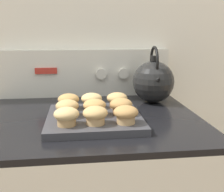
# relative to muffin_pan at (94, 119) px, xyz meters

# --- Properties ---
(wall_back) EXTENTS (8.00, 0.05, 2.40)m
(wall_back) POSITION_rel_muffin_pan_xyz_m (-0.02, 0.42, 0.27)
(wall_back) COLOR silver
(wall_back) RESTS_ON ground_plane
(control_panel) EXTENTS (0.71, 0.07, 0.20)m
(control_panel) POSITION_rel_muffin_pan_xyz_m (-0.01, 0.37, 0.09)
(control_panel) COLOR silver
(control_panel) RESTS_ON stove_range
(muffin_pan) EXTENTS (0.29, 0.29, 0.02)m
(muffin_pan) POSITION_rel_muffin_pan_xyz_m (0.00, 0.00, 0.00)
(muffin_pan) COLOR #38383D
(muffin_pan) RESTS_ON stove_range
(muffin_r0_c0) EXTENTS (0.07, 0.07, 0.05)m
(muffin_r0_c0) POSITION_rel_muffin_pan_xyz_m (-0.08, -0.08, 0.04)
(muffin_r0_c0) COLOR tan
(muffin_r0_c0) RESTS_ON muffin_pan
(muffin_r0_c1) EXTENTS (0.07, 0.07, 0.05)m
(muffin_r0_c1) POSITION_rel_muffin_pan_xyz_m (-0.00, -0.08, 0.04)
(muffin_r0_c1) COLOR tan
(muffin_r0_c1) RESTS_ON muffin_pan
(muffin_r0_c2) EXTENTS (0.07, 0.07, 0.05)m
(muffin_r0_c2) POSITION_rel_muffin_pan_xyz_m (0.08, -0.09, 0.04)
(muffin_r0_c2) COLOR tan
(muffin_r0_c2) RESTS_ON muffin_pan
(muffin_r1_c0) EXTENTS (0.07, 0.07, 0.05)m
(muffin_r1_c0) POSITION_rel_muffin_pan_xyz_m (-0.08, 0.00, 0.04)
(muffin_r1_c0) COLOR tan
(muffin_r1_c0) RESTS_ON muffin_pan
(muffin_r1_c1) EXTENTS (0.07, 0.07, 0.05)m
(muffin_r1_c1) POSITION_rel_muffin_pan_xyz_m (0.00, -0.00, 0.04)
(muffin_r1_c1) COLOR olive
(muffin_r1_c1) RESTS_ON muffin_pan
(muffin_r1_c2) EXTENTS (0.07, 0.07, 0.05)m
(muffin_r1_c2) POSITION_rel_muffin_pan_xyz_m (0.08, 0.00, 0.04)
(muffin_r1_c2) COLOR olive
(muffin_r1_c2) RESTS_ON muffin_pan
(muffin_r2_c0) EXTENTS (0.07, 0.07, 0.05)m
(muffin_r2_c0) POSITION_rel_muffin_pan_xyz_m (-0.08, 0.08, 0.04)
(muffin_r2_c0) COLOR #A37A4C
(muffin_r2_c0) RESTS_ON muffin_pan
(muffin_r2_c1) EXTENTS (0.07, 0.07, 0.05)m
(muffin_r2_c1) POSITION_rel_muffin_pan_xyz_m (-0.00, 0.09, 0.04)
(muffin_r2_c1) COLOR tan
(muffin_r2_c1) RESTS_ON muffin_pan
(muffin_r2_c2) EXTENTS (0.07, 0.07, 0.05)m
(muffin_r2_c2) POSITION_rel_muffin_pan_xyz_m (0.08, 0.08, 0.04)
(muffin_r2_c2) COLOR olive
(muffin_r2_c2) RESTS_ON muffin_pan
(tea_kettle) EXTENTS (0.16, 0.19, 0.22)m
(tea_kettle) POSITION_rel_muffin_pan_xyz_m (0.25, 0.22, 0.07)
(tea_kettle) COLOR black
(tea_kettle) RESTS_ON stove_range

